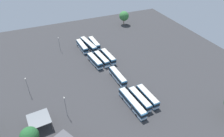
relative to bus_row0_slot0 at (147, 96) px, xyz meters
name	(u,v)px	position (x,y,z in m)	size (l,w,h in m)	color
ground_plane	(109,70)	(23.52, 5.71, -1.83)	(128.05, 128.05, 0.00)	#333335
bus_row0_slot0	(147,96)	(0.00, 0.00, 0.00)	(11.94, 3.28, 3.46)	teal
bus_row0_slot1	(140,99)	(-0.18, 3.47, 0.00)	(12.27, 3.51, 3.46)	teal
bus_row0_slot2	(132,103)	(-0.85, 6.92, 0.00)	(15.47, 3.78, 3.46)	teal
bus_row1_slot1	(118,76)	(15.68, 5.11, 0.00)	(12.29, 3.07, 3.46)	teal
bus_row2_slot0	(108,57)	(32.06, 2.79, 0.00)	(12.32, 3.45, 3.46)	teal
bus_row2_slot1	(102,59)	(31.43, 6.47, 0.00)	(12.11, 3.75, 3.46)	teal
bus_row2_slot2	(95,61)	(31.06, 10.10, 0.00)	(12.01, 3.96, 3.46)	teal
bus_row3_slot0	(94,43)	(47.83, 4.51, 0.00)	(11.96, 2.95, 3.46)	teal
bus_row3_slot1	(88,45)	(47.68, 7.87, 0.00)	(15.52, 4.86, 3.46)	teal
bus_row3_slot2	(82,46)	(47.08, 11.60, 0.00)	(12.43, 3.21, 3.46)	teal
maintenance_shelter	(39,119)	(3.39, 38.95, 1.59)	(7.64, 7.54, 3.62)	slate
lamp_post_mid_lot	(27,86)	(21.05, 40.80, 2.58)	(0.56, 0.28, 8.01)	slate
lamp_post_near_entrance	(66,106)	(4.51, 29.76, 2.81)	(0.56, 0.28, 8.46)	slate
lamp_post_by_building	(59,44)	(50.14, 22.70, 2.46)	(0.56, 0.28, 7.77)	slate
tree_northwest	(124,16)	(68.14, -23.35, 4.08)	(6.26, 6.26, 9.06)	brown
tree_northeast	(29,136)	(-3.82, 42.12, 3.31)	(5.52, 5.52, 7.91)	brown
puddle_between_rows	(107,51)	(39.81, -0.01, -1.83)	(1.57, 1.57, 0.01)	black
puddle_near_shelter	(104,53)	(39.15, 2.25, -1.83)	(2.89, 2.89, 0.01)	black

